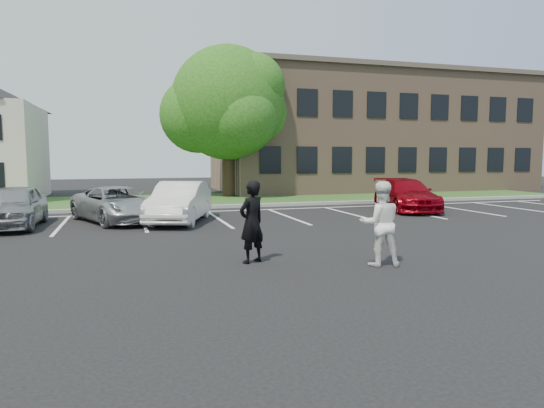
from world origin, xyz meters
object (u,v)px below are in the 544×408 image
object	(u,v)px
office_building	(370,133)
car_silver_minivan	(117,204)
man_white_shirt	(380,224)
car_silver_west	(13,206)
tree	(229,106)
man_black_suit	(252,222)
car_red_compact	(406,195)
car_white_sedan	(180,202)

from	to	relation	value
office_building	car_silver_minivan	size ratio (longest dim) A/B	4.79
man_white_shirt	car_silver_west	size ratio (longest dim) A/B	0.44
tree	car_silver_west	size ratio (longest dim) A/B	2.05
man_black_suit	man_white_shirt	world-z (taller)	man_black_suit
car_red_compact	car_silver_minivan	bearing A→B (deg)	-165.36
office_building	tree	size ratio (longest dim) A/B	2.55
office_building	tree	world-z (taller)	tree
man_black_suit	man_white_shirt	xyz separation A→B (m)	(2.64, -1.10, -0.00)
man_black_suit	car_white_sedan	bearing A→B (deg)	-111.68
car_white_sedan	car_silver_minivan	bearing A→B (deg)	-179.41
car_white_sedan	car_red_compact	world-z (taller)	car_white_sedan
man_white_shirt	car_silver_minivan	distance (m)	10.83
man_white_shirt	car_white_sedan	world-z (taller)	man_white_shirt
tree	man_black_suit	size ratio (longest dim) A/B	4.69
office_building	man_black_suit	world-z (taller)	office_building
car_red_compact	car_silver_west	bearing A→B (deg)	-163.97
office_building	car_silver_minivan	distance (m)	22.63
tree	man_white_shirt	xyz separation A→B (m)	(-0.63, -18.77, -4.41)
car_silver_minivan	tree	bearing A→B (deg)	33.97
car_silver_minivan	car_red_compact	world-z (taller)	car_red_compact
office_building	man_white_shirt	xyz separation A→B (m)	(-12.08, -22.88, -3.22)
car_white_sedan	car_silver_west	bearing A→B (deg)	-163.49
man_black_suit	car_red_compact	size ratio (longest dim) A/B	0.39
office_building	car_silver_minivan	world-z (taller)	office_building
man_white_shirt	car_red_compact	world-z (taller)	man_white_shirt
man_black_suit	car_silver_minivan	bearing A→B (deg)	-97.64
office_building	man_white_shirt	size ratio (longest dim) A/B	11.97
man_white_shirt	office_building	bearing A→B (deg)	-103.06
man_black_suit	office_building	bearing A→B (deg)	-151.91
car_white_sedan	man_white_shirt	bearing A→B (deg)	-48.31
man_white_shirt	car_white_sedan	size ratio (longest dim) A/B	0.42
office_building	car_white_sedan	bearing A→B (deg)	-137.16
man_black_suit	car_silver_west	xyz separation A→B (m)	(-6.36, 7.69, -0.21)
tree	office_building	bearing A→B (deg)	19.73
man_white_shirt	car_red_compact	bearing A→B (deg)	-110.45
man_white_shirt	car_white_sedan	xyz separation A→B (m)	(-3.44, 8.49, -0.19)
car_white_sedan	car_red_compact	size ratio (longest dim) A/B	0.94
tree	man_white_shirt	size ratio (longest dim) A/B	4.70
office_building	man_black_suit	distance (m)	26.48
tree	car_silver_west	bearing A→B (deg)	-133.98
man_black_suit	car_red_compact	world-z (taller)	man_black_suit
tree	car_silver_minivan	distance (m)	12.34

